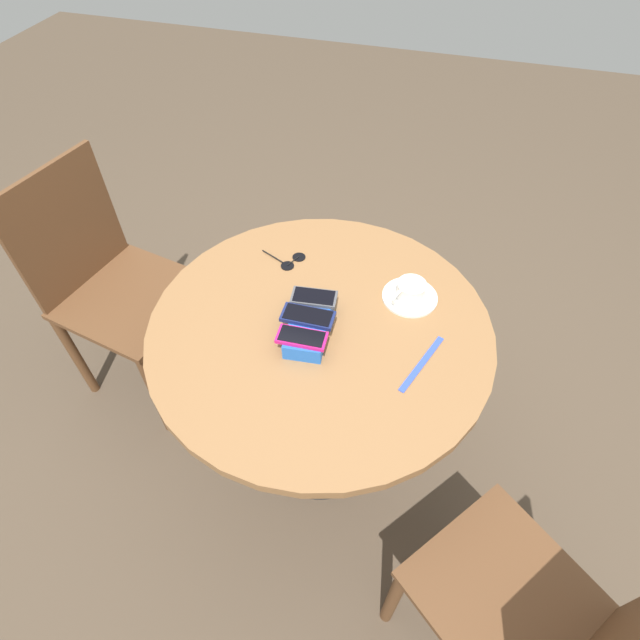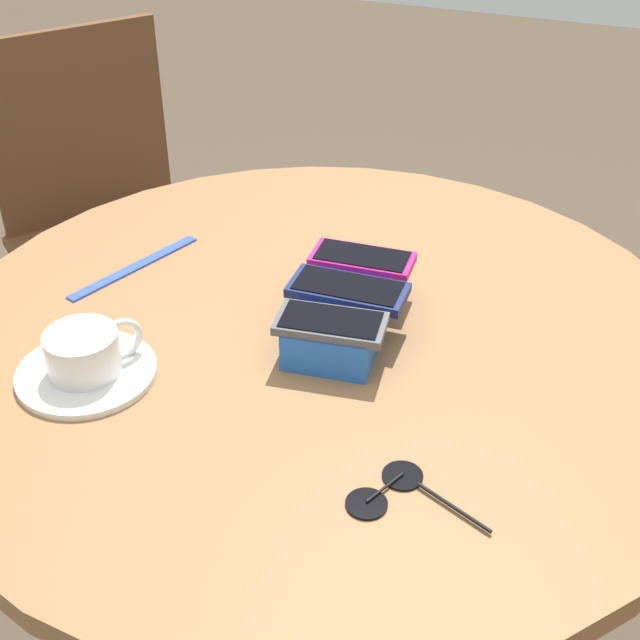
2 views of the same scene
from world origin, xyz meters
The scene contains 12 objects.
ground_plane centered at (0.00, 0.00, 0.00)m, with size 8.00×8.00×0.00m, color brown.
round_table centered at (0.00, 0.00, 0.60)m, with size 0.96×0.96×0.71m.
phone_box centered at (-0.03, 0.02, 0.74)m, with size 0.23×0.12×0.05m.
phone_magenta centered at (-0.10, 0.02, 0.77)m, with size 0.07×0.13×0.01m.
phone_navy centered at (-0.03, 0.03, 0.77)m, with size 0.07×0.14×0.01m.
phone_gray centered at (0.05, 0.03, 0.77)m, with size 0.08×0.13×0.01m.
saucer centered at (0.17, -0.22, 0.72)m, with size 0.16×0.16×0.01m, color white.
coffee_cup centered at (0.17, -0.22, 0.75)m, with size 0.10×0.09×0.06m.
lanyard_strap centered at (-0.06, -0.29, 0.72)m, with size 0.22×0.02×0.00m, color blue.
sunglasses centered at (0.23, 0.16, 0.72)m, with size 0.09×0.14×0.01m.
chair_near_window centered at (0.16, 0.82, 0.49)m, with size 0.51×0.51×0.92m.
chair_far_side centered at (-0.50, -0.64, 0.45)m, with size 0.54×0.54×0.85m.
Camera 1 is at (-0.87, -0.25, 1.76)m, focal length 28.00 mm.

